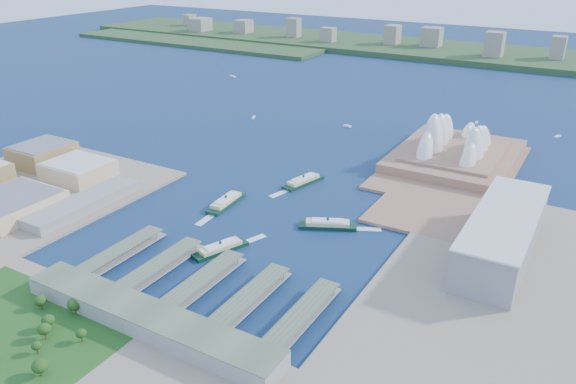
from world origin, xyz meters
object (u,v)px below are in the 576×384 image
Objects in this scene: opera_house at (458,136)px; ferry_a at (226,200)px; ferry_d at (328,223)px; toaster_building at (503,235)px; ferry_c at (220,246)px; ferry_b at (303,179)px.

opera_house reaches higher than ferry_a.
toaster_building is at bearing -105.97° from ferry_d.
ferry_c is at bearing -152.14° from toaster_building.
ferry_d is (67.57, -77.32, -0.05)m from ferry_b.
ferry_c is at bearing 119.93° from ferry_d.
opera_house reaches higher than ferry_c.
ferry_a is 90.93m from ferry_c.
ferry_a reaches higher than ferry_d.
ferry_c is at bearing -61.08° from ferry_a.
ferry_b is at bearing 15.86° from ferry_d.
opera_house is 192.25m from ferry_b.
ferry_a is 1.02× the size of ferry_b.
opera_house is at bearing 114.23° from toaster_building.
toaster_building is (90.00, -200.00, -11.50)m from opera_house.
opera_house reaches higher than ferry_b.
ferry_b is at bearing -64.98° from ferry_c.
toaster_building reaches higher than ferry_c.
opera_house is 231.70m from ferry_d.
ferry_a is at bearing -125.02° from opera_house.
ferry_a is 1.03× the size of ferry_d.
ferry_c is 0.95× the size of ferry_d.
ferry_b is 1.07× the size of ferry_c.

